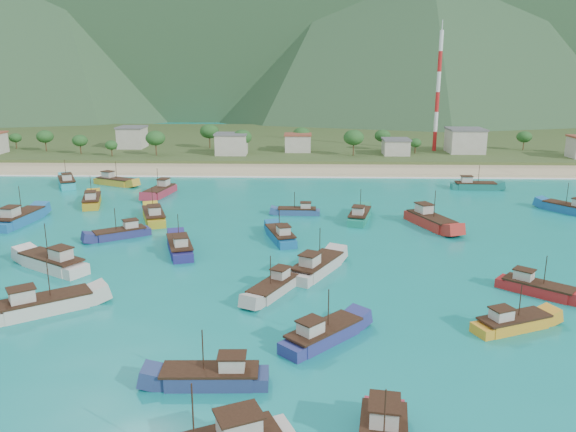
{
  "coord_description": "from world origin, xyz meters",
  "views": [
    {
      "loc": [
        -1.61,
        -75.14,
        27.63
      ],
      "look_at": [
        -4.38,
        18.0,
        3.0
      ],
      "focal_mm": 35.0,
      "sensor_mm": 36.0,
      "label": 1
    }
  ],
  "objects_px": {
    "boat_30": "(53,263)",
    "boat_31": "(281,236)",
    "boat_10": "(274,289)",
    "boat_4": "(298,212)",
    "boat_5": "(317,267)",
    "boat_20": "(323,336)",
    "boat_26": "(474,186)",
    "boat_28": "(43,305)",
    "boat_8": "(67,183)",
    "radio_tower": "(438,92)",
    "boat_27": "(359,217)",
    "boat_15": "(121,234)",
    "boat_29": "(19,219)",
    "boat_14": "(212,378)",
    "boat_13": "(513,324)",
    "boat_18": "(154,217)",
    "boat_23": "(537,289)",
    "boat_17": "(180,248)",
    "boat_7": "(160,192)",
    "boat_19": "(570,209)",
    "boat_12": "(114,182)"
  },
  "relations": [
    {
      "from": "boat_19",
      "to": "boat_29",
      "type": "height_order",
      "value": "boat_29"
    },
    {
      "from": "boat_14",
      "to": "boat_15",
      "type": "height_order",
      "value": "boat_14"
    },
    {
      "from": "boat_4",
      "to": "boat_5",
      "type": "distance_m",
      "value": 32.42
    },
    {
      "from": "boat_7",
      "to": "boat_26",
      "type": "xyz_separation_m",
      "value": [
        72.26,
        8.82,
        -0.1
      ]
    },
    {
      "from": "boat_19",
      "to": "boat_30",
      "type": "relative_size",
      "value": 0.88
    },
    {
      "from": "boat_8",
      "to": "boat_31",
      "type": "xyz_separation_m",
      "value": [
        53.53,
        -42.6,
        -0.12
      ]
    },
    {
      "from": "boat_5",
      "to": "boat_7",
      "type": "relative_size",
      "value": 0.99
    },
    {
      "from": "boat_5",
      "to": "boat_17",
      "type": "distance_m",
      "value": 22.64
    },
    {
      "from": "boat_7",
      "to": "boat_13",
      "type": "xyz_separation_m",
      "value": [
        55.08,
        -64.89,
        -0.22
      ]
    },
    {
      "from": "boat_19",
      "to": "boat_31",
      "type": "relative_size",
      "value": 1.0
    },
    {
      "from": "boat_8",
      "to": "boat_15",
      "type": "relative_size",
      "value": 1.22
    },
    {
      "from": "boat_23",
      "to": "radio_tower",
      "type": "bearing_deg",
      "value": -146.96
    },
    {
      "from": "boat_8",
      "to": "boat_15",
      "type": "bearing_deg",
      "value": -84.27
    },
    {
      "from": "boat_10",
      "to": "boat_19",
      "type": "distance_m",
      "value": 70.25
    },
    {
      "from": "boat_10",
      "to": "boat_31",
      "type": "bearing_deg",
      "value": -62.7
    },
    {
      "from": "boat_4",
      "to": "boat_20",
      "type": "xyz_separation_m",
      "value": [
        3.27,
        -52.55,
        0.2
      ]
    },
    {
      "from": "boat_14",
      "to": "boat_15",
      "type": "xyz_separation_m",
      "value": [
        -22.68,
        44.74,
        -0.04
      ]
    },
    {
      "from": "radio_tower",
      "to": "boat_7",
      "type": "height_order",
      "value": "radio_tower"
    },
    {
      "from": "boat_15",
      "to": "boat_26",
      "type": "height_order",
      "value": "boat_26"
    },
    {
      "from": "boat_10",
      "to": "boat_18",
      "type": "bearing_deg",
      "value": -27.51
    },
    {
      "from": "boat_31",
      "to": "boat_12",
      "type": "bearing_deg",
      "value": 116.72
    },
    {
      "from": "boat_27",
      "to": "boat_30",
      "type": "bearing_deg",
      "value": -135.64
    },
    {
      "from": "boat_28",
      "to": "boat_8",
      "type": "bearing_deg",
      "value": 165.64
    },
    {
      "from": "boat_30",
      "to": "boat_13",
      "type": "bearing_deg",
      "value": -74.64
    },
    {
      "from": "boat_7",
      "to": "boat_8",
      "type": "relative_size",
      "value": 1.01
    },
    {
      "from": "boat_31",
      "to": "boat_13",
      "type": "bearing_deg",
      "value": -67.22
    },
    {
      "from": "boat_5",
      "to": "boat_8",
      "type": "xyz_separation_m",
      "value": [
        -59.21,
        57.85,
        -0.01
      ]
    },
    {
      "from": "boat_4",
      "to": "boat_29",
      "type": "height_order",
      "value": "boat_29"
    },
    {
      "from": "boat_15",
      "to": "boat_30",
      "type": "height_order",
      "value": "boat_30"
    },
    {
      "from": "boat_20",
      "to": "boat_27",
      "type": "relative_size",
      "value": 0.86
    },
    {
      "from": "boat_20",
      "to": "boat_26",
      "type": "relative_size",
      "value": 0.9
    },
    {
      "from": "boat_5",
      "to": "boat_18",
      "type": "height_order",
      "value": "boat_5"
    },
    {
      "from": "boat_8",
      "to": "boat_28",
      "type": "xyz_separation_m",
      "value": [
        27.06,
        -71.74,
        0.02
      ]
    },
    {
      "from": "boat_26",
      "to": "boat_29",
      "type": "bearing_deg",
      "value": -68.09
    },
    {
      "from": "boat_31",
      "to": "boat_26",
      "type": "bearing_deg",
      "value": 26.47
    },
    {
      "from": "boat_13",
      "to": "boat_5",
      "type": "bearing_deg",
      "value": -151.73
    },
    {
      "from": "boat_18",
      "to": "boat_26",
      "type": "xyz_separation_m",
      "value": [
        68.0,
        30.38,
        -0.1
      ]
    },
    {
      "from": "boat_15",
      "to": "boat_19",
      "type": "distance_m",
      "value": 85.17
    },
    {
      "from": "boat_5",
      "to": "boat_14",
      "type": "height_order",
      "value": "boat_5"
    },
    {
      "from": "boat_8",
      "to": "boat_23",
      "type": "height_order",
      "value": "boat_8"
    },
    {
      "from": "boat_13",
      "to": "boat_29",
      "type": "xyz_separation_m",
      "value": [
        -74.95,
        40.71,
        0.32
      ]
    },
    {
      "from": "radio_tower",
      "to": "boat_27",
      "type": "distance_m",
      "value": 89.56
    },
    {
      "from": "boat_14",
      "to": "boat_31",
      "type": "bearing_deg",
      "value": -7.55
    },
    {
      "from": "boat_30",
      "to": "boat_31",
      "type": "xyz_separation_m",
      "value": [
        31.67,
        14.82,
        -0.19
      ]
    },
    {
      "from": "boat_10",
      "to": "boat_14",
      "type": "relative_size",
      "value": 0.99
    },
    {
      "from": "radio_tower",
      "to": "boat_4",
      "type": "bearing_deg",
      "value": -119.27
    },
    {
      "from": "boat_18",
      "to": "boat_26",
      "type": "distance_m",
      "value": 74.48
    },
    {
      "from": "radio_tower",
      "to": "boat_29",
      "type": "xyz_separation_m",
      "value": [
        -94.24,
        -85.63,
        -19.36
      ]
    },
    {
      "from": "boat_14",
      "to": "boat_31",
      "type": "xyz_separation_m",
      "value": [
        4.25,
        44.02,
        0.03
      ]
    },
    {
      "from": "boat_14",
      "to": "boat_28",
      "type": "relative_size",
      "value": 0.88
    }
  ]
}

